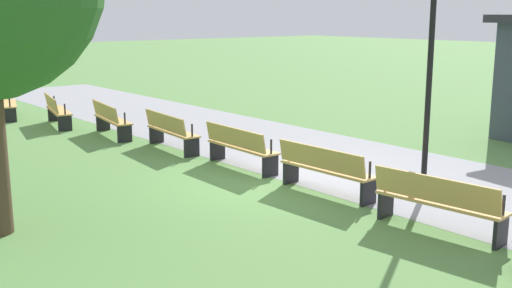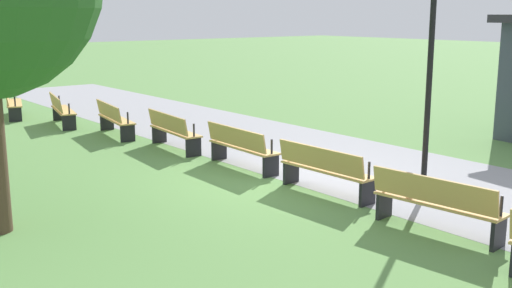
% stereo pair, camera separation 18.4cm
% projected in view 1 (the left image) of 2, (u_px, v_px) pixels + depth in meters
% --- Properties ---
extents(ground_plane, '(120.00, 120.00, 0.00)m').
position_uv_depth(ground_plane, '(282.00, 179.00, 12.22)').
color(ground_plane, '#5B8C47').
extents(path_paving, '(36.75, 4.34, 0.01)m').
position_uv_depth(path_paving, '(354.00, 163.00, 13.53)').
color(path_paving, '#939399').
rests_on(path_paving, ground).
extents(bench_0, '(2.04, 1.03, 0.89)m').
position_uv_depth(bench_0, '(6.00, 103.00, 19.36)').
color(bench_0, tan).
rests_on(bench_0, ground).
extents(bench_1, '(2.05, 0.92, 0.89)m').
position_uv_depth(bench_1, '(56.00, 110.00, 17.95)').
color(bench_1, tan).
rests_on(bench_1, ground).
extents(bench_2, '(2.04, 0.79, 0.89)m').
position_uv_depth(bench_2, '(110.00, 118.00, 16.42)').
color(bench_2, tan).
rests_on(bench_2, ground).
extents(bench_3, '(2.03, 0.67, 0.89)m').
position_uv_depth(bench_3, '(170.00, 130.00, 14.77)').
color(bench_3, tan).
rests_on(bench_3, ground).
extents(bench_4, '(2.00, 0.54, 0.89)m').
position_uv_depth(bench_4, '(240.00, 146.00, 13.00)').
color(bench_4, tan).
rests_on(bench_4, ground).
extents(bench_5, '(2.00, 0.54, 0.89)m').
position_uv_depth(bench_5, '(325.00, 168.00, 11.13)').
color(bench_5, tan).
rests_on(bench_5, ground).
extents(bench_6, '(2.03, 0.67, 0.89)m').
position_uv_depth(bench_6, '(438.00, 201.00, 9.16)').
color(bench_6, tan).
rests_on(bench_6, ground).
extents(lamp_post, '(0.32, 0.32, 3.74)m').
position_uv_depth(lamp_post, '(431.00, 48.00, 10.52)').
color(lamp_post, black).
rests_on(lamp_post, ground).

